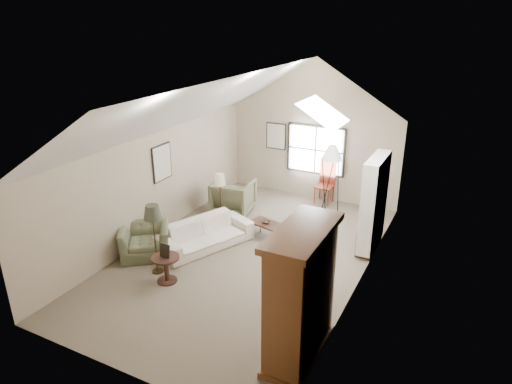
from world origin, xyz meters
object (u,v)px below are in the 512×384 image
at_px(side_chair, 325,183).
at_px(sofa, 205,234).
at_px(coffee_table, 267,231).
at_px(side_table, 166,269).
at_px(armoire, 301,295).
at_px(armchair_far, 233,197).
at_px(armchair_near, 145,241).

bearing_deg(side_chair, sofa, -110.38).
distance_m(coffee_table, side_table, 2.79).
xyz_separation_m(armoire, armchair_far, (-3.63, 4.30, -0.63)).
bearing_deg(coffee_table, armchair_near, -136.65).
bearing_deg(armchair_far, armchair_near, 69.95).
relative_size(armoire, side_chair, 1.83).
xyz_separation_m(armchair_near, coffee_table, (2.07, 1.95, -0.14)).
relative_size(sofa, coffee_table, 2.76).
bearing_deg(armoire, armchair_near, 161.76).
relative_size(armchair_far, side_chair, 0.85).
distance_m(armoire, sofa, 4.09).
bearing_deg(side_chair, armoire, -72.16).
distance_m(coffee_table, side_chair, 2.82).
height_order(coffee_table, side_table, side_table).
xyz_separation_m(sofa, armchair_far, (-0.37, 1.96, 0.14)).
bearing_deg(side_table, armchair_near, 148.80).
xyz_separation_m(armchair_far, side_chair, (1.95, 1.80, 0.13)).
bearing_deg(coffee_table, armchair_far, 146.94).
distance_m(armchair_far, coffee_table, 1.76).
distance_m(sofa, coffee_table, 1.49).
xyz_separation_m(armoire, side_chair, (-1.68, 6.10, -0.50)).
bearing_deg(sofa, armoire, -102.24).
bearing_deg(sofa, armchair_near, 157.32).
relative_size(sofa, side_chair, 1.85).
distance_m(armoire, coffee_table, 4.09).
xyz_separation_m(sofa, side_table, (0.10, -1.60, -0.05)).
height_order(sofa, armchair_far, armchair_far).
height_order(armchair_near, coffee_table, armchair_near).
bearing_deg(side_chair, armchair_near, -116.16).
height_order(side_table, side_chair, side_chair).
bearing_deg(armchair_near, coffee_table, 6.63).
bearing_deg(armchair_near, armchair_far, 41.35).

